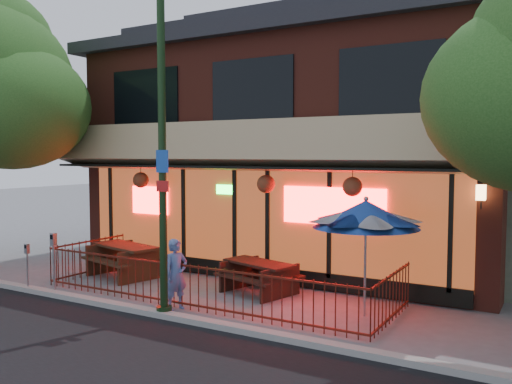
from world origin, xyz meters
TOP-DOWN VIEW (x-y plane):
  - ground at (0.00, 0.00)m, footprint 80.00×80.00m
  - curb at (0.00, -0.50)m, footprint 80.00×0.25m
  - restaurant_building at (0.00, 7.11)m, footprint 12.96×9.49m
  - patio_fence at (0.00, 0.50)m, footprint 8.44×2.62m
  - street_light at (0.00, -0.40)m, footprint 0.43×0.32m
  - picnic_table_left at (-3.25, 1.89)m, footprint 2.36×2.01m
  - picnic_table_right at (0.80, 2.17)m, footprint 2.09×1.80m
  - patio_umbrella at (3.60, 1.66)m, footprint 2.17×2.17m
  - pedestrian at (-0.07, 0.10)m, footprint 0.51×0.64m
  - parking_meter_near at (-3.34, -0.40)m, footprint 0.13×0.12m
  - parking_meter_far at (-4.20, -0.48)m, footprint 0.11×0.09m

SIDE VIEW (x-z plane):
  - ground at x=0.00m, z-range 0.00..0.00m
  - curb at x=0.00m, z-range 0.00..0.12m
  - picnic_table_right at x=0.80m, z-range 0.12..0.89m
  - picnic_table_left at x=-3.25m, z-range 0.14..1.01m
  - patio_fence at x=0.00m, z-range 0.13..1.13m
  - pedestrian at x=-0.07m, z-range 0.00..1.53m
  - parking_meter_far at x=-4.20m, z-range 0.21..1.37m
  - parking_meter_near at x=-3.34m, z-range 0.26..1.74m
  - patio_umbrella at x=3.60m, z-range 0.88..3.36m
  - street_light at x=0.00m, z-range -0.35..6.65m
  - restaurant_building at x=0.00m, z-range 0.10..8.15m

